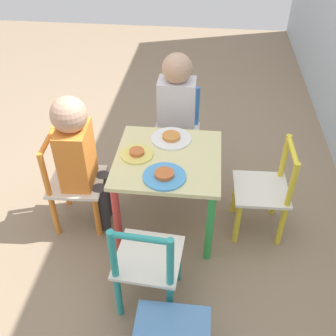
{
  "coord_description": "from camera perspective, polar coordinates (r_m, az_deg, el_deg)",
  "views": [
    {
      "loc": [
        1.44,
        0.16,
        1.53
      ],
      "look_at": [
        0.0,
        0.0,
        0.36
      ],
      "focal_mm": 42.0,
      "sensor_mm": 36.0,
      "label": 1
    }
  ],
  "objects": [
    {
      "name": "plate_front",
      "position": [
        1.83,
        -4.54,
        2.08
      ],
      "size": [
        0.15,
        0.15,
        0.03
      ],
      "color": "#EADB66",
      "rests_on": "kids_table"
    },
    {
      "name": "child_left",
      "position": [
        2.15,
        1.25,
        8.57
      ],
      "size": [
        0.21,
        0.2,
        0.75
      ],
      "rotation": [
        0.0,
        0.0,
        1.57
      ],
      "color": "#4C608E",
      "rests_on": "ground_plane"
    },
    {
      "name": "chair_yellow",
      "position": [
        1.97,
        13.98,
        -3.3
      ],
      "size": [
        0.27,
        0.27,
        0.51
      ],
      "rotation": [
        0.0,
        0.0,
        0.03
      ],
      "color": "silver",
      "rests_on": "ground_plane"
    },
    {
      "name": "child_front",
      "position": [
        1.88,
        -12.75,
        2.12
      ],
      "size": [
        0.21,
        0.22,
        0.72
      ],
      "rotation": [
        0.0,
        0.0,
        -3.08
      ],
      "color": "#38383D",
      "rests_on": "ground_plane"
    },
    {
      "name": "plate_right",
      "position": [
        1.7,
        -0.53,
        -1.14
      ],
      "size": [
        0.19,
        0.19,
        0.03
      ],
      "color": "#4C9EE0",
      "rests_on": "kids_table"
    },
    {
      "name": "chair_blue",
      "position": [
        2.31,
        1.32,
        5.07
      ],
      "size": [
        0.26,
        0.26,
        0.51
      ],
      "rotation": [
        0.0,
        0.0,
        1.57
      ],
      "color": "silver",
      "rests_on": "ground_plane"
    },
    {
      "name": "plate_left",
      "position": [
        1.93,
        0.47,
        4.37
      ],
      "size": [
        0.2,
        0.2,
        0.03
      ],
      "color": "white",
      "rests_on": "kids_table"
    },
    {
      "name": "ground_plane",
      "position": [
        2.1,
        0.0,
        -7.73
      ],
      "size": [
        6.0,
        6.0,
        0.0
      ],
      "primitive_type": "plane",
      "color": "#8C755B"
    },
    {
      "name": "kids_table",
      "position": [
        1.87,
        0.0,
        -0.26
      ],
      "size": [
        0.49,
        0.49,
        0.43
      ],
      "color": "beige",
      "rests_on": "ground_plane"
    },
    {
      "name": "chair_orange",
      "position": [
        2.01,
        -13.67,
        -2.16
      ],
      "size": [
        0.27,
        0.27,
        0.51
      ],
      "rotation": [
        0.0,
        0.0,
        -3.08
      ],
      "color": "silver",
      "rests_on": "ground_plane"
    },
    {
      "name": "chair_teal",
      "position": [
        1.61,
        -3.01,
        -13.74
      ],
      "size": [
        0.28,
        0.28,
        0.51
      ],
      "rotation": [
        0.0,
        0.0,
        -1.64
      ],
      "color": "silver",
      "rests_on": "ground_plane"
    }
  ]
}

